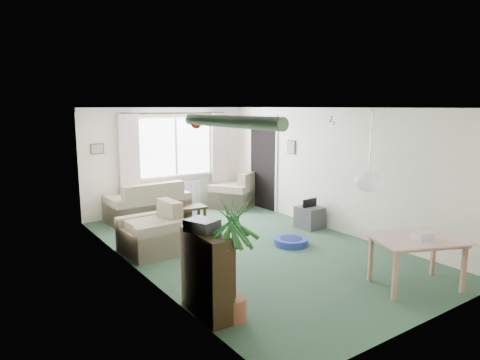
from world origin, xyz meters
TOP-DOWN VIEW (x-y plane):
  - ground at (0.00, 0.00)m, footprint 6.50×6.50m
  - window at (0.20, 3.23)m, footprint 1.80×0.03m
  - curtain_rod at (0.20, 3.15)m, footprint 2.60×0.03m
  - curtain_left at (-0.95, 3.13)m, footprint 0.45×0.08m
  - curtain_right at (1.35, 3.13)m, footprint 0.45×0.08m
  - radiator at (0.20, 3.19)m, footprint 1.20×0.10m
  - doorway at (1.99, 2.20)m, footprint 0.03×0.95m
  - pendant_lamp at (0.20, -2.30)m, footprint 0.36×0.36m
  - tinsel_garland at (-1.92, -2.30)m, footprint 1.60×1.60m
  - bauble_cluster_a at (1.30, 0.90)m, footprint 0.20×0.20m
  - bauble_cluster_b at (1.60, -0.30)m, footprint 0.20×0.20m
  - wall_picture_back at (-1.60, 3.23)m, footprint 0.28×0.03m
  - wall_picture_right at (1.98, 1.20)m, footprint 0.03×0.24m
  - sofa at (-0.73, 2.75)m, footprint 1.71×0.94m
  - armchair_corner at (1.48, 2.73)m, footprint 1.28×1.26m
  - armchair_left at (-1.50, 0.73)m, footprint 0.94×0.98m
  - coffee_table at (-0.14, 2.06)m, footprint 0.81×0.51m
  - photo_frame at (-0.23, 2.09)m, footprint 0.12×0.05m
  - bookshelf at (-1.84, -1.67)m, footprint 0.31×0.83m
  - hifi_box at (-1.85, -1.61)m, footprint 0.38×0.43m
  - houseplant at (-1.65, -1.97)m, footprint 0.71×0.71m
  - dining_table at (0.88, -2.60)m, footprint 1.28×1.09m
  - gift_box at (0.87, -2.69)m, footprint 0.29×0.24m
  - tv_cube at (1.70, 0.30)m, footprint 0.46×0.50m
  - pet_bed at (0.69, -0.30)m, footprint 0.74×0.74m

SIDE VIEW (x-z plane):
  - ground at x=0.00m, z-range 0.00..0.00m
  - pet_bed at x=0.69m, z-range 0.00..0.12m
  - coffee_table at x=-0.14m, z-range 0.00..0.35m
  - tv_cube at x=1.70m, z-range 0.00..0.44m
  - dining_table at x=0.88m, z-range 0.00..0.68m
  - radiator at x=0.20m, z-range 0.12..0.68m
  - sofa at x=-0.73m, z-range 0.00..0.85m
  - armchair_left at x=-1.50m, z-range 0.00..0.85m
  - armchair_corner at x=1.48m, z-range 0.00..0.85m
  - photo_frame at x=-0.23m, z-range 0.35..0.51m
  - bookshelf at x=-1.84m, z-range 0.00..1.00m
  - houseplant at x=-1.65m, z-range 0.00..1.45m
  - gift_box at x=0.87m, z-range 0.68..0.80m
  - doorway at x=1.99m, z-range 0.00..2.00m
  - hifi_box at x=-1.85m, z-range 1.00..1.14m
  - curtain_left at x=-0.95m, z-range 0.27..2.27m
  - curtain_right at x=1.35m, z-range 0.27..2.27m
  - pendant_lamp at x=0.20m, z-range 1.30..1.66m
  - window at x=0.20m, z-range 0.85..2.15m
  - wall_picture_back at x=-1.60m, z-range 1.44..1.66m
  - wall_picture_right at x=1.98m, z-range 1.40..1.70m
  - bauble_cluster_a at x=1.30m, z-range 2.12..2.32m
  - bauble_cluster_b at x=1.60m, z-range 2.12..2.32m
  - curtain_rod at x=0.20m, z-range 2.25..2.29m
  - tinsel_garland at x=-1.92m, z-range 2.22..2.34m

